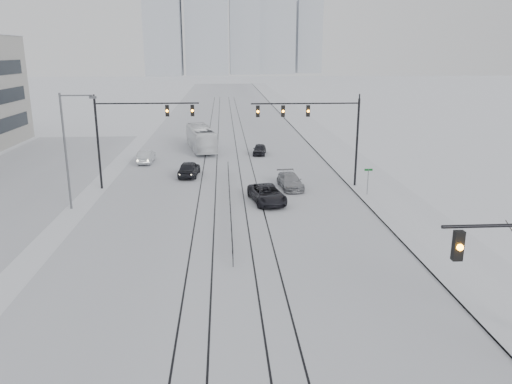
# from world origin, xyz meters

# --- Properties ---
(road) EXTENTS (22.00, 260.00, 0.02)m
(road) POSITION_xyz_m (0.00, 60.00, 0.01)
(road) COLOR silver
(road) RESTS_ON ground
(sidewalk_east) EXTENTS (5.00, 260.00, 0.16)m
(sidewalk_east) POSITION_xyz_m (13.50, 60.00, 0.08)
(sidewalk_east) COLOR silver
(sidewalk_east) RESTS_ON ground
(curb) EXTENTS (0.10, 260.00, 0.12)m
(curb) POSITION_xyz_m (11.05, 60.00, 0.06)
(curb) COLOR gray
(curb) RESTS_ON ground
(parking_strip) EXTENTS (14.00, 60.00, 0.03)m
(parking_strip) POSITION_xyz_m (-20.00, 35.00, 0.01)
(parking_strip) COLOR silver
(parking_strip) RESTS_ON ground
(tram_rails) EXTENTS (5.30, 180.00, 0.01)m
(tram_rails) POSITION_xyz_m (-0.00, 40.00, 0.02)
(tram_rails) COLOR black
(tram_rails) RESTS_ON ground
(skyline) EXTENTS (96.00, 48.00, 72.00)m
(skyline) POSITION_xyz_m (5.02, 273.63, 30.65)
(skyline) COLOR #ABB2BC
(skyline) RESTS_ON ground
(traffic_mast_ne) EXTENTS (9.60, 0.37, 8.00)m
(traffic_mast_ne) POSITION_xyz_m (8.15, 34.99, 5.76)
(traffic_mast_ne) COLOR black
(traffic_mast_ne) RESTS_ON ground
(traffic_mast_nw) EXTENTS (9.10, 0.37, 8.00)m
(traffic_mast_nw) POSITION_xyz_m (-8.52, 36.00, 5.57)
(traffic_mast_nw) COLOR black
(traffic_mast_nw) RESTS_ON ground
(street_light_west) EXTENTS (2.73, 0.25, 9.00)m
(street_light_west) POSITION_xyz_m (-12.20, 30.00, 5.21)
(street_light_west) COLOR #595B60
(street_light_west) RESTS_ON ground
(median_fence) EXTENTS (0.06, 24.00, 1.00)m
(median_fence) POSITION_xyz_m (0.00, 30.00, 0.53)
(median_fence) COLOR black
(median_fence) RESTS_ON ground
(street_sign) EXTENTS (0.70, 0.06, 2.40)m
(street_sign) POSITION_xyz_m (11.80, 32.00, 1.61)
(street_sign) COLOR #595B60
(street_sign) RESTS_ON ground
(sedan_sb_inner) EXTENTS (2.25, 4.68, 1.54)m
(sedan_sb_inner) POSITION_xyz_m (-3.88, 40.04, 0.77)
(sedan_sb_inner) COLOR black
(sedan_sb_inner) RESTS_ON ground
(sedan_sb_outer) EXTENTS (1.60, 4.29, 1.40)m
(sedan_sb_outer) POSITION_xyz_m (-9.03, 46.59, 0.70)
(sedan_sb_outer) COLOR silver
(sedan_sb_outer) RESTS_ON ground
(sedan_nb_front) EXTENTS (3.23, 5.44, 1.42)m
(sedan_nb_front) POSITION_xyz_m (3.05, 30.60, 0.71)
(sedan_nb_front) COLOR black
(sedan_nb_front) RESTS_ON ground
(sedan_nb_right) EXTENTS (2.27, 4.71, 1.32)m
(sedan_nb_right) POSITION_xyz_m (5.53, 34.87, 0.66)
(sedan_nb_right) COLOR gray
(sedan_nb_right) RESTS_ON ground
(sedan_nb_far) EXTENTS (1.96, 3.80, 1.24)m
(sedan_nb_far) POSITION_xyz_m (3.88, 50.45, 0.62)
(sedan_nb_far) COLOR black
(sedan_nb_far) RESTS_ON ground
(box_truck) EXTENTS (4.35, 10.84, 2.94)m
(box_truck) POSITION_xyz_m (-3.23, 53.84, 1.47)
(box_truck) COLOR white
(box_truck) RESTS_ON ground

